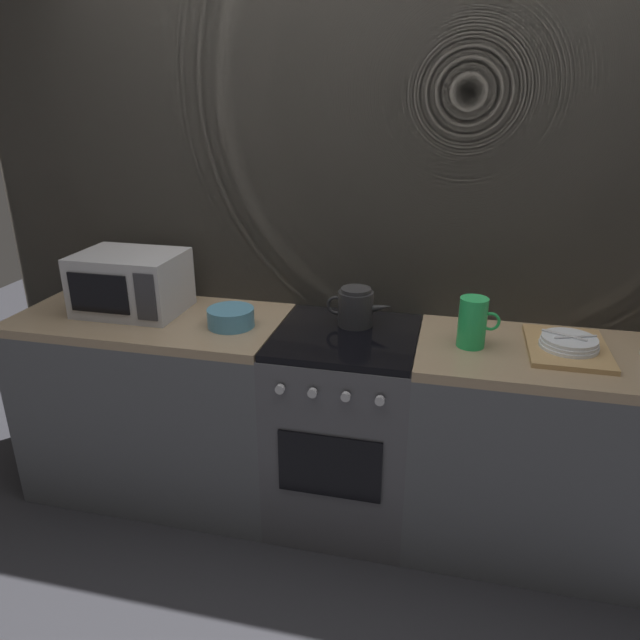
% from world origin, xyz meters
% --- Properties ---
extents(ground_plane, '(8.00, 8.00, 0.00)m').
position_xyz_m(ground_plane, '(0.00, 0.00, 0.00)').
color(ground_plane, '#2D2D33').
extents(back_wall, '(3.60, 0.05, 2.40)m').
position_xyz_m(back_wall, '(0.00, 0.32, 1.20)').
color(back_wall, '#A39989').
rests_on(back_wall, ground_plane).
extents(counter_left, '(1.20, 0.60, 0.90)m').
position_xyz_m(counter_left, '(-0.90, 0.00, 0.45)').
color(counter_left, '#515459').
rests_on(counter_left, ground_plane).
extents(stove_unit, '(0.60, 0.63, 0.90)m').
position_xyz_m(stove_unit, '(-0.00, -0.00, 0.45)').
color(stove_unit, '#4C4C51').
rests_on(stove_unit, ground_plane).
extents(counter_right, '(1.20, 0.60, 0.90)m').
position_xyz_m(counter_right, '(0.90, 0.00, 0.45)').
color(counter_right, '#515459').
rests_on(counter_right, ground_plane).
extents(microwave, '(0.46, 0.35, 0.27)m').
position_xyz_m(microwave, '(-1.00, 0.04, 1.04)').
color(microwave, '#B2B2B7').
rests_on(microwave, counter_left).
extents(kettle, '(0.28, 0.15, 0.17)m').
position_xyz_m(kettle, '(0.02, 0.10, 0.98)').
color(kettle, '#262628').
rests_on(kettle, stove_unit).
extents(mixing_bowl, '(0.20, 0.20, 0.08)m').
position_xyz_m(mixing_bowl, '(-0.49, -0.03, 0.94)').
color(mixing_bowl, teal).
rests_on(mixing_bowl, counter_left).
extents(pitcher, '(0.16, 0.11, 0.20)m').
position_xyz_m(pitcher, '(0.50, -0.01, 1.00)').
color(pitcher, green).
rests_on(pitcher, counter_right).
extents(dish_pile, '(0.30, 0.40, 0.07)m').
position_xyz_m(dish_pile, '(0.87, 0.03, 0.92)').
color(dish_pile, tan).
rests_on(dish_pile, counter_right).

